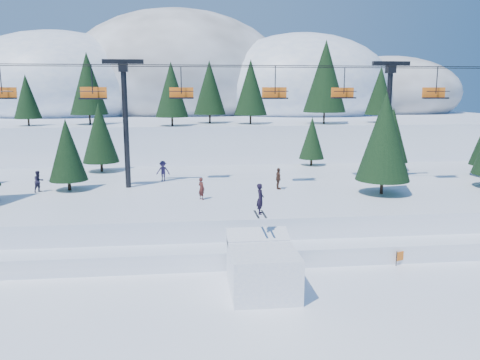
{
  "coord_description": "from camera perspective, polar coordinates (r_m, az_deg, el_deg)",
  "views": [
    {
      "loc": [
        -3.98,
        -20.6,
        10.25
      ],
      "look_at": [
        -1.05,
        6.0,
        5.2
      ],
      "focal_mm": 35.0,
      "sensor_mm": 36.0,
      "label": 1
    }
  ],
  "objects": [
    {
      "name": "mountain_ridge",
      "position": [
        93.95,
        -7.06,
        10.24
      ],
      "size": [
        119.0,
        60.31,
        26.46
      ],
      "color": "white",
      "rests_on": "ground"
    },
    {
      "name": "banner_far",
      "position": [
        30.81,
        20.29,
        -8.37
      ],
      "size": [
        2.62,
        1.19,
        0.9
      ],
      "color": "black",
      "rests_on": "ground"
    },
    {
      "name": "jump_kicker",
      "position": [
        24.83,
        2.72,
        -10.54
      ],
      "size": [
        3.4,
        4.64,
        5.41
      ],
      "color": "white",
      "rests_on": "ground"
    },
    {
      "name": "mid_shelf",
      "position": [
        39.83,
        -0.38,
        -2.37
      ],
      "size": [
        70.0,
        22.0,
        2.5
      ],
      "primitive_type": "cube",
      "color": "white",
      "rests_on": "ground"
    },
    {
      "name": "distant_skiers",
      "position": [
        39.64,
        -4.8,
        0.63
      ],
      "size": [
        32.81,
        10.68,
        1.8
      ],
      "color": "#213B28",
      "rests_on": "mid_shelf"
    },
    {
      "name": "ground",
      "position": [
        23.35,
        4.33,
        -15.39
      ],
      "size": [
        160.0,
        160.0,
        0.0
      ],
      "primitive_type": "plane",
      "color": "white",
      "rests_on": "ground"
    },
    {
      "name": "conifer_stand",
      "position": [
        39.99,
        6.8,
        6.0
      ],
      "size": [
        63.82,
        18.55,
        10.05
      ],
      "color": "black",
      "rests_on": "mid_shelf"
    },
    {
      "name": "chairlift",
      "position": [
        39.0,
        1.33,
        9.32
      ],
      "size": [
        46.0,
        3.21,
        10.28
      ],
      "color": "black",
      "rests_on": "mid_shelf"
    },
    {
      "name": "berm",
      "position": [
        30.46,
        1.57,
        -7.89
      ],
      "size": [
        70.0,
        6.0,
        1.1
      ],
      "primitive_type": "cube",
      "color": "white",
      "rests_on": "ground"
    },
    {
      "name": "banner_near",
      "position": [
        30.13,
        17.24,
        -8.61
      ],
      "size": [
        2.78,
        0.72,
        0.9
      ],
      "color": "black",
      "rests_on": "ground"
    }
  ]
}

